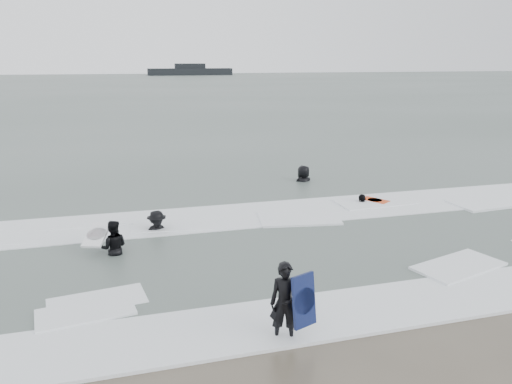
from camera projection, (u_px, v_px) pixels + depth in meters
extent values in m
plane|color=brown|center=(317.00, 302.00, 10.47)|extent=(320.00, 320.00, 0.00)
plane|color=#47544C|center=(143.00, 88.00, 85.11)|extent=(320.00, 320.00, 0.00)
imported|color=black|center=(285.00, 340.00, 9.06)|extent=(0.64, 0.52, 1.53)
imported|color=black|center=(114.00, 255.00, 12.99)|extent=(0.77, 0.63, 1.49)
imported|color=black|center=(157.00, 233.00, 14.59)|extent=(1.09, 0.77, 1.53)
imported|color=black|center=(362.00, 205.00, 17.41)|extent=(0.85, 0.95, 1.54)
imported|color=black|center=(303.00, 182.00, 20.57)|extent=(1.00, 0.75, 1.86)
cube|color=white|center=(328.00, 315.00, 9.90)|extent=(30.03, 2.32, 0.07)
cube|color=white|center=(248.00, 216.00, 16.05)|extent=(30.00, 2.60, 0.09)
cube|color=black|center=(190.00, 72.00, 147.84)|extent=(24.72, 4.41, 1.94)
cube|color=black|center=(190.00, 66.00, 147.40)|extent=(8.83, 2.65, 1.41)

